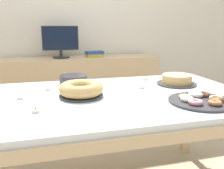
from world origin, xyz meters
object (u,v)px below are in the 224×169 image
at_px(tealight_near_front, 145,79).
at_px(pastry_platter, 201,100).
at_px(computer_monitor, 61,42).
at_px(cake_golden_bundt, 81,89).
at_px(book_stack, 94,54).
at_px(plate_stack, 73,80).
at_px(tealight_near_cakes, 48,89).
at_px(tealight_right_edge, 20,97).
at_px(tealight_left_edge, 142,87).
at_px(cake_chocolate_round, 177,80).
at_px(tealight_centre, 36,111).

bearing_deg(tealight_near_front, pastry_platter, -83.05).
xyz_separation_m(computer_monitor, cake_golden_bundt, (0.02, -1.53, -0.20)).
bearing_deg(book_stack, cake_golden_bundt, -104.03).
bearing_deg(cake_golden_bundt, plate_stack, 91.40).
relative_size(plate_stack, tealight_near_cakes, 5.25).
distance_m(plate_stack, tealight_right_edge, 0.48).
bearing_deg(tealight_left_edge, cake_chocolate_round, 8.98).
bearing_deg(cake_golden_bundt, tealight_right_edge, 173.69).
bearing_deg(plate_stack, tealight_right_edge, -139.02).
xyz_separation_m(pastry_platter, tealight_centre, (-0.93, 0.07, -0.00)).
xyz_separation_m(cake_chocolate_round, tealight_near_front, (-0.17, 0.21, -0.02)).
height_order(plate_stack, tealight_left_edge, plate_stack).
xyz_separation_m(cake_golden_bundt, tealight_right_edge, (-0.37, 0.04, -0.04)).
distance_m(plate_stack, tealight_near_front, 0.59).
relative_size(book_stack, tealight_centre, 5.75).
relative_size(pastry_platter, tealight_near_cakes, 9.39).
height_order(tealight_centre, tealight_near_front, same).
relative_size(tealight_near_cakes, tealight_near_front, 1.00).
xyz_separation_m(book_stack, tealight_near_front, (0.20, -1.17, -0.08)).
bearing_deg(tealight_centre, tealight_left_edge, 24.87).
distance_m(book_stack, cake_golden_bundt, 1.58).
height_order(tealight_left_edge, tealight_near_front, same).
relative_size(book_stack, cake_chocolate_round, 0.78).
relative_size(computer_monitor, pastry_platter, 1.13).
bearing_deg(tealight_near_cakes, tealight_near_front, 10.06).
bearing_deg(plate_stack, book_stack, 71.62).
relative_size(plate_stack, tealight_near_front, 5.25).
distance_m(pastry_platter, tealight_centre, 0.93).
relative_size(cake_chocolate_round, tealight_left_edge, 7.40).
relative_size(pastry_platter, tealight_near_front, 9.39).
bearing_deg(cake_chocolate_round, tealight_near_front, 128.56).
height_order(book_stack, pastry_platter, book_stack).
height_order(plate_stack, tealight_centre, plate_stack).
height_order(tealight_left_edge, tealight_right_edge, same).
bearing_deg(tealight_near_cakes, tealight_right_edge, -133.63).
height_order(computer_monitor, tealight_right_edge, computer_monitor).
xyz_separation_m(cake_golden_bundt, tealight_centre, (-0.27, -0.24, -0.04)).
distance_m(pastry_platter, tealight_right_edge, 1.08).
distance_m(tealight_near_cakes, tealight_right_edge, 0.24).
xyz_separation_m(book_stack, plate_stack, (-0.39, -1.18, -0.06)).
xyz_separation_m(pastry_platter, plate_stack, (-0.67, 0.66, 0.02)).
bearing_deg(tealight_right_edge, tealight_near_cakes, 46.37).
relative_size(cake_chocolate_round, plate_stack, 1.41).
xyz_separation_m(tealight_centre, tealight_right_edge, (-0.10, 0.28, 0.00)).
bearing_deg(tealight_left_edge, computer_monitor, 108.11).
height_order(cake_chocolate_round, pastry_platter, cake_chocolate_round).
bearing_deg(cake_chocolate_round, computer_monitor, 119.09).
bearing_deg(tealight_right_edge, tealight_left_edge, 3.80).
relative_size(computer_monitor, tealight_left_edge, 10.60).
relative_size(book_stack, plate_stack, 1.09).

